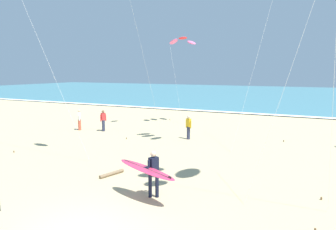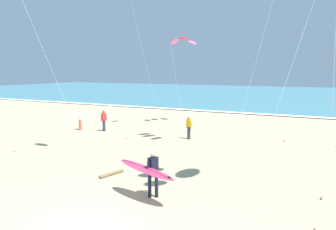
# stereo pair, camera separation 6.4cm
# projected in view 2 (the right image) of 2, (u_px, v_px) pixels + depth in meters

# --- Properties ---
(ocean_water) EXTENTS (160.00, 60.00, 0.08)m
(ocean_water) POSITION_uv_depth(u_px,v_px,m) (287.00, 95.00, 58.63)
(ocean_water) COLOR teal
(ocean_water) RESTS_ON ground
(shoreline_foam) EXTENTS (160.00, 1.09, 0.01)m
(shoreline_foam) POSITION_uv_depth(u_px,v_px,m) (258.00, 114.00, 32.24)
(shoreline_foam) COLOR white
(shoreline_foam) RESTS_ON ocean_water
(surfer_lead) EXTENTS (2.63, 1.22, 1.71)m
(surfer_lead) POSITION_uv_depth(u_px,v_px,m) (149.00, 170.00, 10.93)
(surfer_lead) COLOR black
(surfer_lead) RESTS_ON ground
(kite_arc_scarlet_low) EXTENTS (2.91, 2.54, 7.27)m
(kite_arc_scarlet_low) POSITION_uv_depth(u_px,v_px,m) (183.00, 41.00, 25.80)
(kite_arc_scarlet_low) COLOR pink
(kite_arc_scarlet_low) RESTS_ON ground
(bystander_red_top) EXTENTS (0.29, 0.47, 1.59)m
(bystander_red_top) POSITION_uv_depth(u_px,v_px,m) (104.00, 120.00, 23.33)
(bystander_red_top) COLOR #2D334C
(bystander_red_top) RESTS_ON ground
(bystander_yellow_top) EXTENTS (0.46, 0.29, 1.59)m
(bystander_yellow_top) POSITION_uv_depth(u_px,v_px,m) (189.00, 127.00, 20.57)
(bystander_yellow_top) COLOR #2D334C
(bystander_yellow_top) RESTS_ON ground
(bystander_white_top) EXTENTS (0.35, 0.40, 1.59)m
(bystander_white_top) POSITION_uv_depth(u_px,v_px,m) (80.00, 120.00, 23.74)
(bystander_white_top) COLOR #D8593F
(bystander_white_top) RESTS_ON ground
(driftwood_log) EXTENTS (0.49, 1.24, 0.15)m
(driftwood_log) POSITION_uv_depth(u_px,v_px,m) (112.00, 174.00, 13.55)
(driftwood_log) COLOR #846B4C
(driftwood_log) RESTS_ON ground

